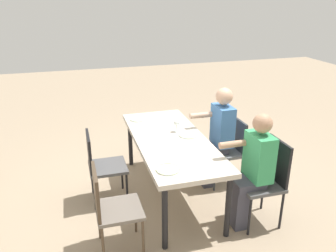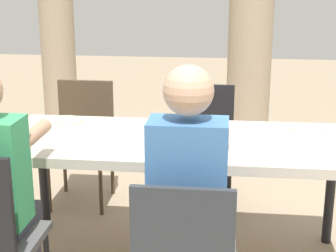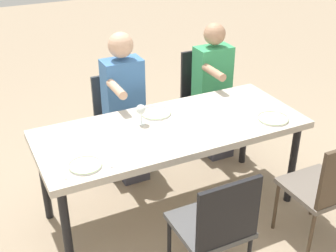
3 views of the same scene
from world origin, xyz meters
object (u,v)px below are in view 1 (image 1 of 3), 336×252
object	(u,v)px
dining_table	(171,144)
diner_woman_green	(217,134)
chair_west_north	(110,205)
plate_2	(138,119)
chair_west_south	(266,177)
chair_mid_north	(101,163)
chair_mid_south	(229,147)
plate_0	(168,170)
wine_glass_1	(177,123)
plate_1	(188,135)
diner_man_white	(252,168)

from	to	relation	value
dining_table	diner_woman_green	size ratio (longest dim) A/B	1.54
chair_west_north	plate_2	xyz separation A→B (m)	(1.53, -0.59, 0.27)
chair_west_north	chair_west_south	distance (m)	1.68
chair_west_north	chair_west_south	world-z (taller)	chair_west_south
chair_mid_north	chair_mid_south	world-z (taller)	chair_mid_north
plate_0	diner_woman_green	bearing A→B (deg)	-46.75
wine_glass_1	plate_0	bearing A→B (deg)	157.65
wine_glass_1	plate_2	xyz separation A→B (m)	(0.55, 0.38, -0.11)
chair_west_north	plate_0	distance (m)	0.65
wine_glass_1	plate_2	world-z (taller)	wine_glass_1
chair_mid_south	plate_1	xyz separation A→B (m)	(-0.09, 0.60, 0.28)
chair_mid_north	chair_mid_south	xyz separation A→B (m)	(-0.00, -1.67, -0.01)
chair_west_north	plate_2	size ratio (longest dim) A/B	4.18
chair_mid_north	wine_glass_1	distance (m)	1.04
chair_west_south	diner_man_white	world-z (taller)	diner_man_white
chair_west_north	chair_mid_south	bearing A→B (deg)	-61.64
chair_west_south	chair_mid_south	bearing A→B (deg)	0.37
plate_1	plate_2	xyz separation A→B (m)	(0.72, 0.48, 0.00)
dining_table	plate_2	distance (m)	0.79
diner_woman_green	plate_0	size ratio (longest dim) A/B	5.51
chair_west_north	plate_0	xyz separation A→B (m)	(0.05, -0.59, 0.27)
chair_mid_south	plate_2	world-z (taller)	chair_mid_south
chair_mid_north	plate_0	size ratio (longest dim) A/B	3.73
diner_woman_green	plate_0	bearing A→B (deg)	133.25
chair_mid_south	diner_man_white	world-z (taller)	diner_man_white
dining_table	diner_woman_green	xyz separation A→B (m)	(0.11, -0.66, 0.00)
wine_glass_1	chair_mid_south	bearing A→B (deg)	-96.49
dining_table	chair_mid_south	world-z (taller)	chair_mid_south
diner_woman_green	wine_glass_1	size ratio (longest dim) A/B	8.28
diner_man_white	plate_2	distance (m)	1.78
dining_table	diner_man_white	size ratio (longest dim) A/B	1.58
chair_mid_south	plate_1	bearing A→B (deg)	98.12
diner_woman_green	plate_0	distance (m)	1.25
plate_0	chair_west_north	bearing A→B (deg)	94.85
dining_table	diner_woman_green	distance (m)	0.67
chair_west_north	chair_mid_south	xyz separation A→B (m)	(0.90, -1.67, -0.01)
chair_mid_south	diner_woman_green	distance (m)	0.27
chair_mid_north	diner_woman_green	xyz separation A→B (m)	(0.00, -1.50, 0.20)
chair_mid_south	plate_0	distance (m)	1.41
diner_man_white	wine_glass_1	xyz separation A→B (m)	(0.98, 0.52, 0.20)
dining_table	chair_west_north	world-z (taller)	chair_west_north
dining_table	plate_2	world-z (taller)	plate_2
chair_west_north	diner_woman_green	world-z (taller)	diner_woman_green
chair_mid_south	plate_2	size ratio (longest dim) A/B	4.06
dining_table	plate_2	size ratio (longest dim) A/B	9.41
dining_table	wine_glass_1	size ratio (longest dim) A/B	12.75
chair_west_south	plate_0	world-z (taller)	chair_west_south
dining_table	wine_glass_1	bearing A→B (deg)	-34.93
diner_man_white	plate_0	world-z (taller)	diner_man_white
dining_table	diner_woman_green	world-z (taller)	diner_woman_green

